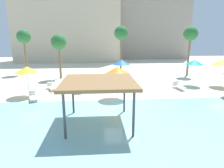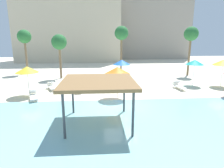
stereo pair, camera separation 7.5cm
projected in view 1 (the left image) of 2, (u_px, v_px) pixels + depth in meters
The scene contains 18 objects.
ground_plane at pixel (120, 106), 14.70m from camera, with size 80.00×80.00×0.00m, color beige.
lagoon_water at pixel (132, 142), 9.61m from camera, with size 44.00×13.50×0.04m, color #8CC6CC.
shade_pavilion at pixel (99, 83), 11.21m from camera, with size 4.24×4.24×2.70m.
beach_umbrella_orange_0 at pixel (117, 70), 16.24m from camera, with size 2.19×2.19×2.74m.
beach_umbrella_yellow_1 at pixel (27, 70), 16.98m from camera, with size 1.99×1.99×2.66m.
beach_umbrella_blue_3 at pixel (122, 62), 21.86m from camera, with size 1.98×1.98×2.69m.
beach_umbrella_teal_5 at pixel (194, 62), 20.84m from camera, with size 1.93×1.93×2.82m.
beach_umbrella_yellow_6 at pixel (223, 62), 20.42m from camera, with size 2.19×2.19×2.89m.
lounge_chair_0 at pixel (77, 88), 18.67m from camera, with size 0.98×1.98×0.74m.
lounge_chair_1 at pixel (178, 86), 19.77m from camera, with size 0.79×1.95×0.74m.
lounge_chair_2 at pixel (51, 86), 19.45m from camera, with size 1.35×1.97×0.74m.
lounge_chair_3 at pixel (33, 96), 16.25m from camera, with size 1.23×1.99×0.74m.
palm_tree_0 at pixel (191, 35), 25.84m from camera, with size 1.90×1.90×6.60m.
palm_tree_1 at pixel (24, 38), 26.91m from camera, with size 1.90×1.90×6.25m.
palm_tree_2 at pixel (121, 34), 26.26m from camera, with size 1.90×1.90×6.71m.
palm_tree_3 at pixel (59, 43), 23.93m from camera, with size 1.90×1.90×5.56m.
hotel_block_0 at pixel (69, 25), 42.47m from camera, with size 21.88×9.22×15.55m, color beige.
hotel_block_1 at pixel (149, 25), 50.04m from camera, with size 18.08×10.49×16.74m, color #9E9384.
Camera 1 is at (-1.66, -13.81, 5.12)m, focal length 30.83 mm.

